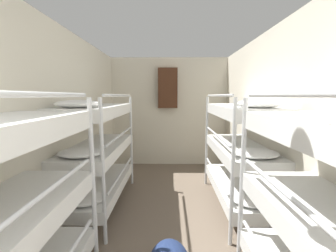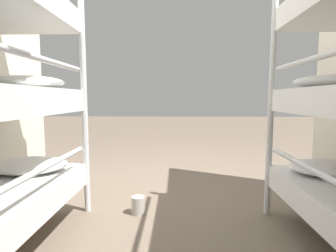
% 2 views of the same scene
% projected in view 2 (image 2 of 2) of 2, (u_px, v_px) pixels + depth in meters
% --- Properties ---
extents(ground_plane, '(20.00, 20.00, 0.00)m').
position_uv_depth(ground_plane, '(176.00, 187.00, 2.60)').
color(ground_plane, '#6B5B4C').
extents(tin_can, '(0.10, 0.10, 0.13)m').
position_uv_depth(tin_can, '(138.00, 205.00, 2.00)').
color(tin_can, '#B7B2A8').
rests_on(tin_can, ground_plane).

